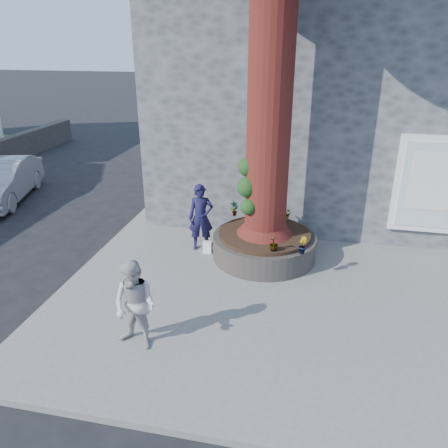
% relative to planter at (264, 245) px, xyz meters
% --- Properties ---
extents(ground, '(120.00, 120.00, 0.00)m').
position_rel_planter_xyz_m(ground, '(-0.80, -2.00, -0.41)').
color(ground, black).
rests_on(ground, ground).
extents(pavement, '(9.00, 8.00, 0.12)m').
position_rel_planter_xyz_m(pavement, '(0.70, -1.00, -0.35)').
color(pavement, slate).
rests_on(pavement, ground).
extents(yellow_line, '(0.10, 30.00, 0.01)m').
position_rel_planter_xyz_m(yellow_line, '(-3.85, -1.00, -0.41)').
color(yellow_line, yellow).
rests_on(yellow_line, ground).
extents(stone_shop, '(10.30, 8.30, 6.30)m').
position_rel_planter_xyz_m(stone_shop, '(1.70, 5.20, 2.75)').
color(stone_shop, '#47494C').
rests_on(stone_shop, ground).
extents(planter, '(2.30, 2.30, 0.60)m').
position_rel_planter_xyz_m(planter, '(0.00, 0.00, 0.00)').
color(planter, black).
rests_on(planter, pavement).
extents(man, '(0.64, 0.50, 1.56)m').
position_rel_planter_xyz_m(man, '(-1.49, 0.13, 0.49)').
color(man, '#141334').
rests_on(man, pavement).
extents(woman, '(0.84, 0.72, 1.50)m').
position_rel_planter_xyz_m(woman, '(-1.60, -3.51, 0.46)').
color(woman, '#B7B4AF').
rests_on(woman, pavement).
extents(shopping_bag, '(0.20, 0.13, 0.28)m').
position_rel_planter_xyz_m(shopping_bag, '(-1.30, -0.07, -0.15)').
color(shopping_bag, white).
rests_on(shopping_bag, pavement).
extents(car_silver, '(2.36, 4.07, 1.27)m').
position_rel_planter_xyz_m(car_silver, '(-8.46, 2.39, 0.22)').
color(car_silver, '#929398').
rests_on(car_silver, ground).
extents(plant_a, '(0.24, 0.23, 0.38)m').
position_rel_planter_xyz_m(plant_a, '(-0.85, 0.85, 0.50)').
color(plant_a, gray).
rests_on(plant_a, planter).
extents(plant_b, '(0.22, 0.22, 0.35)m').
position_rel_planter_xyz_m(plant_b, '(0.85, -0.85, 0.48)').
color(plant_b, gray).
rests_on(plant_b, planter).
extents(plant_c, '(0.25, 0.25, 0.32)m').
position_rel_planter_xyz_m(plant_c, '(0.29, -0.85, 0.47)').
color(plant_c, gray).
rests_on(plant_c, planter).
extents(plant_d, '(0.35, 0.37, 0.31)m').
position_rel_planter_xyz_m(plant_d, '(0.40, 0.85, 0.46)').
color(plant_d, gray).
rests_on(plant_d, planter).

